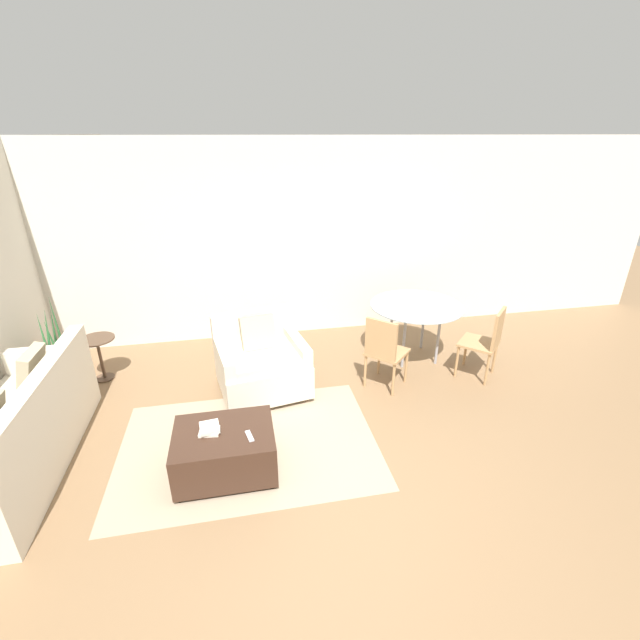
{
  "coord_description": "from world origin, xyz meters",
  "views": [
    {
      "loc": [
        -0.55,
        -2.6,
        2.77
      ],
      "look_at": [
        0.35,
        1.92,
        0.75
      ],
      "focal_mm": 24.0,
      "sensor_mm": 36.0,
      "label": 1
    }
  ],
  "objects": [
    {
      "name": "couch",
      "position": [
        -2.57,
        0.88,
        0.32
      ],
      "size": [
        0.83,
        2.09,
        0.93
      ],
      "color": "beige",
      "rests_on": "ground_plane"
    },
    {
      "name": "dining_chair_near_right",
      "position": [
        2.3,
        1.5,
        0.52
      ],
      "size": [
        0.59,
        0.59,
        0.9
      ],
      "color": "tan",
      "rests_on": "ground_plane"
    },
    {
      "name": "armchair",
      "position": [
        -0.38,
        1.73,
        0.36
      ],
      "size": [
        1.09,
        1.03,
        0.91
      ],
      "color": "beige",
      "rests_on": "ground_plane"
    },
    {
      "name": "ottoman",
      "position": [
        -0.79,
        0.46,
        0.23
      ],
      "size": [
        0.86,
        0.65,
        0.43
      ],
      "color": "#382319",
      "rests_on": "ground_plane"
    },
    {
      "name": "potted_plant",
      "position": [
        -2.77,
        2.42,
        0.22
      ],
      "size": [
        0.34,
        0.34,
        1.1
      ],
      "color": "maroon",
      "rests_on": "ground_plane"
    },
    {
      "name": "area_rug",
      "position": [
        -0.58,
        0.78,
        0.0
      ],
      "size": [
        2.44,
        1.69,
        0.01
      ],
      "color": "gray",
      "rests_on": "ground_plane"
    },
    {
      "name": "book_stack",
      "position": [
        -0.9,
        0.49,
        0.46
      ],
      "size": [
        0.19,
        0.19,
        0.06
      ],
      "color": "beige",
      "rests_on": "ottoman"
    },
    {
      "name": "wall_back",
      "position": [
        0.0,
        3.29,
        1.38
      ],
      "size": [
        12.0,
        0.06,
        2.75
      ],
      "color": "beige",
      "rests_on": "ground_plane"
    },
    {
      "name": "dining_table",
      "position": [
        1.66,
        2.14,
        0.67
      ],
      "size": [
        1.19,
        1.19,
        0.75
      ],
      "color": "#99A8AD",
      "rests_on": "ground_plane"
    },
    {
      "name": "tv_remote_primary",
      "position": [
        -0.57,
        0.36,
        0.43
      ],
      "size": [
        0.07,
        0.16,
        0.01
      ],
      "color": "#B7B7BC",
      "rests_on": "ottoman"
    },
    {
      "name": "side_table",
      "position": [
        -2.26,
        2.35,
        0.38
      ],
      "size": [
        0.41,
        0.41,
        0.55
      ],
      "color": "#4C3828",
      "rests_on": "ground_plane"
    },
    {
      "name": "dining_chair_near_left",
      "position": [
        1.01,
        1.5,
        0.52
      ],
      "size": [
        0.59,
        0.59,
        0.9
      ],
      "color": "tan",
      "rests_on": "ground_plane"
    },
    {
      "name": "ground_plane",
      "position": [
        0.0,
        0.0,
        0.0
      ],
      "size": [
        20.0,
        20.0,
        0.0
      ],
      "primitive_type": "plane",
      "color": "brown"
    }
  ]
}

